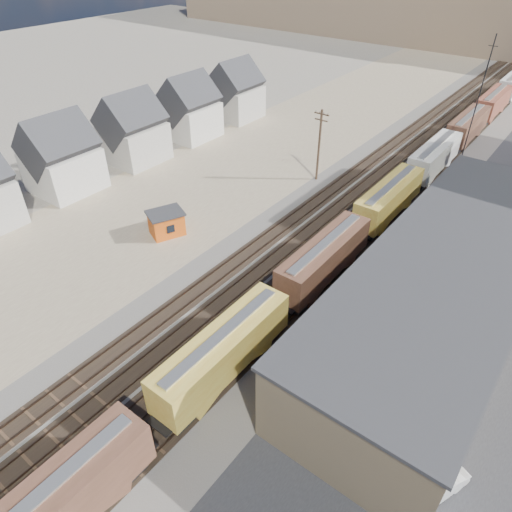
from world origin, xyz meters
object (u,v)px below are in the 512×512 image
Objects in this scene: utility_pole_north at (319,144)px; maintenance_shed at (166,223)px; freight_train at (413,176)px; parked_car_white at (433,487)px.

utility_pole_north is 2.04× the size of maintenance_shed.
freight_train is 11.97× the size of utility_pole_north.
utility_pole_north reaches higher than parked_car_white.
utility_pole_north is 44.50m from parked_car_white.
utility_pole_north is (-12.30, -3.71, 2.50)m from freight_train.
parked_car_white is at bearing -49.25° from utility_pole_north.
freight_train is at bearing 136.66° from parked_car_white.
parked_car_white is at bearing -65.98° from freight_train.
freight_train is 24.42× the size of maintenance_shed.
maintenance_shed is at bearing -125.48° from freight_train.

